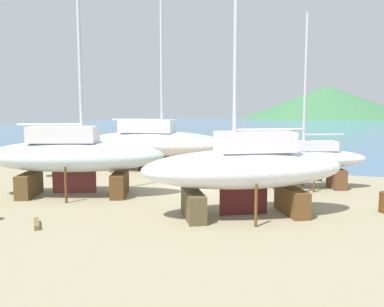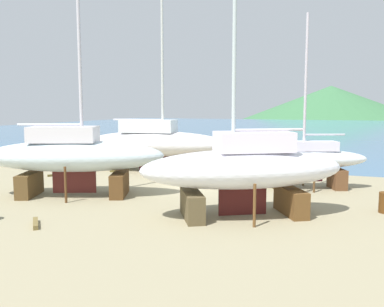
% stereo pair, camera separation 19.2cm
% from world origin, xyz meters
% --- Properties ---
extents(ground_plane, '(43.99, 43.99, 0.00)m').
position_xyz_m(ground_plane, '(0.00, -3.47, 0.00)').
color(ground_plane, gray).
extents(sea_water, '(139.15, 117.35, 0.01)m').
position_xyz_m(sea_water, '(0.00, 66.20, 0.00)').
color(sea_water, teal).
rests_on(sea_water, ground).
extents(headland_hill, '(137.42, 137.42, 26.36)m').
position_xyz_m(headland_hill, '(2.25, 160.20, 0.00)').
color(headland_hill, '#3C7245').
rests_on(headland_hill, ground).
extents(sailboat_small_center, '(11.07, 4.64, 17.46)m').
position_xyz_m(sailboat_small_center, '(-4.39, 4.71, 2.08)').
color(sailboat_small_center, brown).
rests_on(sailboat_small_center, ground).
extents(sailboat_large_starboard, '(9.80, 6.11, 13.66)m').
position_xyz_m(sailboat_large_starboard, '(-4.80, -4.29, 2.13)').
color(sailboat_large_starboard, '#54361A').
rests_on(sailboat_large_starboard, ground).
extents(sailboat_mid_port, '(6.76, 4.16, 9.71)m').
position_xyz_m(sailboat_mid_port, '(6.59, 1.88, 1.65)').
color(sailboat_mid_port, brown).
rests_on(sailboat_mid_port, ground).
extents(sailboat_far_slipway, '(9.02, 6.90, 13.30)m').
position_xyz_m(sailboat_far_slipway, '(4.46, -5.11, 2.06)').
color(sailboat_far_slipway, brown).
rests_on(sailboat_far_slipway, ground).
extents(worker, '(0.38, 0.50, 1.61)m').
position_xyz_m(worker, '(-8.25, -1.04, 0.83)').
color(worker, '#20508C').
rests_on(worker, ground).
extents(barrel_blue_faded, '(0.77, 0.77, 0.86)m').
position_xyz_m(barrel_blue_faded, '(1.06, 2.26, 0.43)').
color(barrel_blue_faded, '#2F5463').
rests_on(barrel_blue_faded, ground).
extents(barrel_tipped_right, '(0.61, 0.89, 0.55)m').
position_xyz_m(barrel_tipped_right, '(2.73, 2.85, 0.28)').
color(barrel_tipped_right, '#64300F').
rests_on(barrel_tipped_right, ground).
extents(barrel_rust_mid, '(1.00, 0.87, 0.66)m').
position_xyz_m(barrel_rust_mid, '(2.09, 0.48, 0.33)').
color(barrel_rust_mid, '#3B4A6B').
rests_on(barrel_rust_mid, ground).
extents(timber_short_skew, '(1.05, 1.14, 0.18)m').
position_xyz_m(timber_short_skew, '(-2.87, -9.35, 0.09)').
color(timber_short_skew, brown).
rests_on(timber_short_skew, ground).
extents(timber_long_aft, '(1.16, 1.38, 0.14)m').
position_xyz_m(timber_long_aft, '(-9.51, 0.59, 0.07)').
color(timber_long_aft, brown).
rests_on(timber_long_aft, ground).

